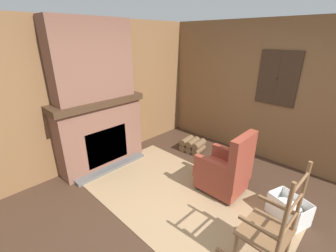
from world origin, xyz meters
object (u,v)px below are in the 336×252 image
at_px(laundry_basket, 289,209).
at_px(oil_lamp_vase, 60,99).
at_px(storage_case, 118,90).
at_px(armchair, 225,172).
at_px(firewood_stack, 193,145).
at_px(rocking_chair, 269,235).

height_order(laundry_basket, oil_lamp_vase, oil_lamp_vase).
relative_size(oil_lamp_vase, storage_case, 1.36).
xyz_separation_m(armchair, firewood_stack, (-1.18, 0.72, -0.23)).
distance_m(armchair, firewood_stack, 1.41).
relative_size(laundry_basket, storage_case, 2.54).
bearing_deg(firewood_stack, oil_lamp_vase, -113.70).
height_order(armchair, laundry_basket, armchair).
relative_size(rocking_chair, oil_lamp_vase, 4.18).
xyz_separation_m(laundry_basket, storage_case, (-3.03, -0.48, 1.18)).
bearing_deg(armchair, oil_lamp_vase, 33.50).
distance_m(firewood_stack, oil_lamp_vase, 2.66).
height_order(rocking_chair, firewood_stack, rocking_chair).
height_order(armchair, oil_lamp_vase, oil_lamp_vase).
bearing_deg(storage_case, armchair, 9.98).
xyz_separation_m(rocking_chair, firewood_stack, (-2.13, 1.49, -0.28)).
bearing_deg(laundry_basket, armchair, -173.57).
bearing_deg(storage_case, laundry_basket, 8.93).
distance_m(laundry_basket, storage_case, 3.29).
bearing_deg(laundry_basket, rocking_chair, -87.52).
distance_m(rocking_chair, storage_case, 3.23).
bearing_deg(storage_case, rocking_chair, -7.32).
xyz_separation_m(firewood_stack, laundry_basket, (2.09, -0.62, 0.03)).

